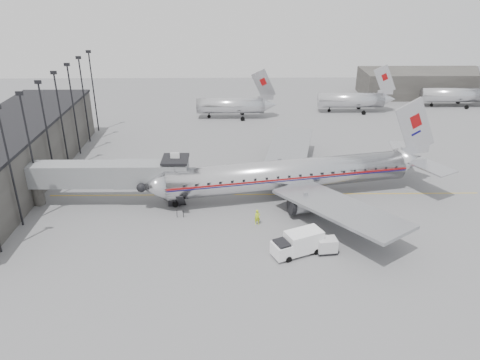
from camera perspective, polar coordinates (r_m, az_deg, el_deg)
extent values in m
plane|color=slate|center=(60.18, 0.56, -4.33)|extent=(160.00, 160.00, 0.00)
cube|color=#373432|center=(74.97, -26.60, 2.36)|extent=(12.00, 46.00, 8.00)
cube|color=#373432|center=(124.51, 21.48, 10.94)|extent=(30.00, 12.00, 6.00)
cube|color=gold|center=(65.61, 3.06, -1.75)|extent=(60.00, 0.15, 0.01)
cube|color=slate|center=(64.85, -19.33, 0.66)|extent=(12.00, 2.80, 3.00)
cube|color=slate|center=(62.56, -11.49, 0.73)|extent=(8.00, 3.00, 3.10)
cube|color=slate|center=(62.30, -7.81, 0.91)|extent=(3.20, 3.60, 3.20)
cube|color=black|center=(61.56, -7.91, 2.52)|extent=(3.40, 3.80, 0.30)
cube|color=white|center=(61.38, -7.94, 2.96)|extent=(1.20, 0.15, 0.80)
cylinder|color=black|center=(63.21, -7.97, -1.65)|extent=(0.56, 0.56, 2.80)
cube|color=black|center=(63.68, -7.92, -2.49)|extent=(1.60, 2.20, 0.70)
cylinder|color=black|center=(62.82, -8.01, -2.95)|extent=(0.30, 0.60, 0.60)
cylinder|color=black|center=(64.58, -7.81, -2.12)|extent=(0.30, 0.60, 0.60)
cylinder|color=#373432|center=(67.95, -23.39, -1.62)|extent=(1.60, 1.60, 2.80)
cube|color=black|center=(60.99, -7.19, -2.52)|extent=(0.90, 3.20, 2.90)
cylinder|color=black|center=(60.96, -26.17, 1.19)|extent=(0.24, 0.24, 15.00)
cylinder|color=black|center=(66.02, -24.15, 3.29)|extent=(0.24, 0.24, 15.00)
cube|color=black|center=(63.93, -25.32, 9.53)|extent=(0.90, 0.25, 0.50)
cylinder|color=black|center=(71.22, -22.41, 5.08)|extent=(0.24, 0.24, 15.00)
cube|color=black|center=(69.30, -23.42, 10.91)|extent=(0.90, 0.25, 0.50)
cylinder|color=black|center=(76.55, -20.90, 6.62)|extent=(0.24, 0.24, 15.00)
cube|color=black|center=(74.75, -21.78, 12.07)|extent=(0.90, 0.25, 0.50)
cylinder|color=black|center=(81.96, -19.59, 7.95)|extent=(0.24, 0.24, 15.00)
cube|color=black|center=(80.29, -20.36, 13.06)|extent=(0.90, 0.25, 0.50)
cylinder|color=black|center=(87.45, -18.43, 9.12)|extent=(0.24, 0.24, 15.00)
cube|color=black|center=(85.89, -19.11, 13.92)|extent=(0.90, 0.25, 0.50)
cylinder|color=black|center=(93.01, -17.40, 10.14)|extent=(0.24, 0.24, 15.00)
cube|color=black|center=(91.54, -18.01, 14.67)|extent=(0.90, 0.25, 0.50)
cylinder|color=silver|center=(98.24, -1.17, 9.04)|extent=(14.00, 3.20, 3.20)
cube|color=silver|center=(97.33, 2.89, 11.54)|extent=(5.17, 0.26, 6.52)
cylinder|color=black|center=(98.97, -3.79, 7.85)|extent=(0.24, 0.24, 1.00)
cylinder|color=silver|center=(105.19, 13.35, 9.45)|extent=(14.00, 3.20, 3.20)
cube|color=silver|center=(106.01, 17.22, 11.59)|extent=(5.17, 0.26, 6.52)
cylinder|color=black|center=(104.75, 10.82, 8.42)|extent=(0.24, 0.24, 1.00)
cylinder|color=silver|center=(116.87, 24.54, 9.40)|extent=(14.00, 3.20, 3.20)
cylinder|color=black|center=(115.55, 22.32, 8.54)|extent=(0.24, 0.24, 1.00)
cylinder|color=silver|center=(63.95, 5.85, 0.69)|extent=(33.23, 10.53, 4.08)
cone|color=silver|center=(61.18, -10.61, -0.79)|extent=(4.05, 4.65, 4.08)
cone|color=silver|center=(71.40, 20.18, 2.25)|extent=(5.09, 4.67, 3.87)
cube|color=maroon|center=(63.83, 5.86, 0.91)|extent=(33.23, 10.58, 0.20)
cube|color=#0C084D|center=(63.94, 5.85, 0.71)|extent=(33.23, 10.58, 0.11)
cube|color=silver|center=(69.57, 20.56, 6.09)|extent=(6.70, 1.66, 8.47)
cube|color=gray|center=(73.74, 5.97, 3.76)|extent=(9.77, 18.53, 1.31)
cube|color=gray|center=(56.92, 12.02, -3.34)|extent=(15.15, 17.89, 1.31)
cylinder|color=gray|center=(69.78, 4.80, 1.33)|extent=(4.13, 3.01, 2.31)
cylinder|color=gray|center=(60.00, 7.92, -2.95)|extent=(4.13, 3.01, 2.31)
cylinder|color=black|center=(62.40, -7.90, -2.71)|extent=(0.22, 0.22, 1.43)
cylinder|color=black|center=(68.12, 6.80, -0.14)|extent=(0.29, 0.29, 1.54)
cylinder|color=black|center=(68.23, 6.79, -0.35)|extent=(1.16, 0.60, 1.10)
cylinder|color=black|center=(63.29, 8.43, -2.28)|extent=(0.29, 0.29, 1.54)
cylinder|color=black|center=(63.41, 8.42, -2.50)|extent=(1.16, 0.60, 1.10)
cube|color=white|center=(52.64, 7.75, -7.34)|extent=(4.56, 3.66, 2.33)
cube|color=white|center=(51.62, 5.08, -8.48)|extent=(2.48, 2.65, 1.55)
cube|color=black|center=(51.26, 5.11, -7.86)|extent=(1.99, 2.27, 0.67)
cylinder|color=black|center=(51.45, 5.94, -9.59)|extent=(0.76, 0.54, 0.71)
cylinder|color=black|center=(52.87, 4.83, -8.50)|extent=(0.76, 0.54, 0.71)
cylinder|color=black|center=(53.10, 9.28, -8.60)|extent=(0.76, 0.54, 0.71)
cylinder|color=black|center=(54.48, 8.12, -7.58)|extent=(0.76, 0.54, 0.71)
cube|color=#0E1439|center=(62.96, 11.67, -2.57)|extent=(2.27, 2.03, 1.31)
cube|color=black|center=(63.28, 11.61, -3.14)|extent=(2.39, 2.15, 0.11)
cylinder|color=black|center=(62.51, 11.33, -3.53)|extent=(0.30, 0.21, 0.28)
cylinder|color=black|center=(63.31, 12.45, -3.25)|extent=(0.30, 0.21, 0.28)
cylinder|color=black|center=(63.31, 10.76, -3.09)|extent=(0.30, 0.21, 0.28)
cylinder|color=black|center=(64.10, 11.88, -2.83)|extent=(0.30, 0.21, 0.28)
cube|color=silver|center=(53.29, 10.54, -7.74)|extent=(2.29, 1.82, 1.48)
cube|color=black|center=(53.72, 10.47, -8.46)|extent=(2.41, 1.94, 0.13)
cylinder|color=black|center=(53.01, 9.79, -8.96)|extent=(0.33, 0.16, 0.32)
cylinder|color=black|center=(53.49, 11.54, -8.78)|extent=(0.33, 0.16, 0.32)
cylinder|color=black|center=(54.02, 9.40, -8.23)|extent=(0.33, 0.16, 0.32)
cylinder|color=black|center=(54.50, 11.13, -8.06)|extent=(0.33, 0.16, 0.32)
imported|color=#BBDB19|center=(57.78, 2.13, -4.56)|extent=(0.78, 0.58, 1.96)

